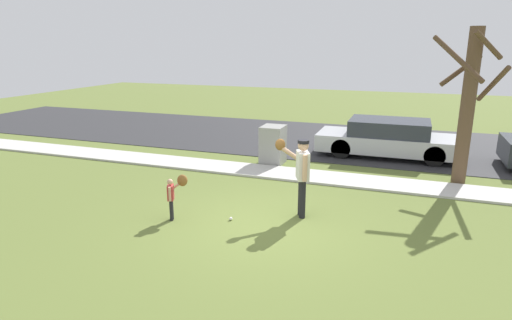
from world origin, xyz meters
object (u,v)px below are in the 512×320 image
person_child (175,191)px  baseball (231,219)px  street_tree_near (468,102)px  person_adult (301,169)px  utility_cabinet (273,145)px  parked_sedan_silver (388,138)px

person_child → baseball: bearing=-8.0°
person_child → baseball: person_child is taller
person_child → street_tree_near: size_ratio=0.24×
person_adult → baseball: (-1.32, -0.74, -1.04)m
person_adult → street_tree_near: 5.24m
baseball → street_tree_near: street_tree_near is taller
person_child → utility_cabinet: bearing=59.1°
person_adult → street_tree_near: street_tree_near is taller
parked_sedan_silver → street_tree_near: bearing=-48.6°
parked_sedan_silver → person_child: bearing=-119.3°
person_adult → baseball: 1.84m
person_child → baseball: (1.15, 0.33, -0.60)m
person_adult → person_child: person_adult is taller
street_tree_near → parked_sedan_silver: 3.41m
street_tree_near → baseball: bearing=-137.1°
baseball → utility_cabinet: bearing=96.6°
person_child → parked_sedan_silver: 8.11m
person_adult → street_tree_near: (3.49, 3.74, 1.13)m
person_child → street_tree_near: bearing=15.0°
person_child → utility_cabinet: utility_cabinet is taller
utility_cabinet → parked_sedan_silver: parked_sedan_silver is taller
baseball → person_child: bearing=-164.1°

